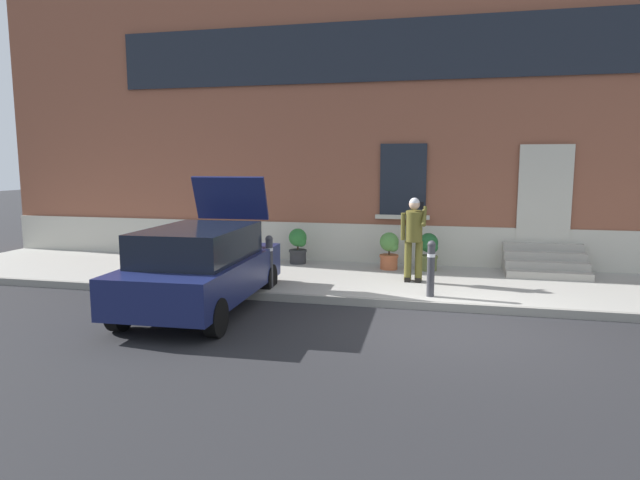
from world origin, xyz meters
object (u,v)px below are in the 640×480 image
(bollard_near_person, at_px, (431,266))
(planter_charcoal, at_px, (298,245))
(planter_olive, at_px, (429,251))
(hatchback_car_navy, at_px, (202,266))
(planter_terracotta, at_px, (389,250))
(bollard_far_left, at_px, (269,260))
(person_on_phone, at_px, (414,234))

(bollard_near_person, distance_m, planter_charcoal, 4.24)
(bollard_near_person, distance_m, planter_olive, 2.53)
(hatchback_car_navy, xyz_separation_m, planter_terracotta, (2.89, 3.81, -0.19))
(hatchback_car_navy, bearing_deg, planter_charcoal, 81.02)
(bollard_near_person, bearing_deg, planter_charcoal, 140.63)
(planter_charcoal, relative_size, planter_olive, 1.00)
(planter_terracotta, distance_m, planter_olive, 0.89)
(hatchback_car_navy, xyz_separation_m, planter_olive, (3.78, 3.88, -0.19))
(planter_terracotta, height_order, planter_olive, same)
(bollard_far_left, distance_m, person_on_phone, 2.99)
(hatchback_car_navy, bearing_deg, person_on_phone, 35.52)
(hatchback_car_navy, relative_size, person_on_phone, 2.35)
(bollard_far_left, relative_size, planter_charcoal, 1.22)
(bollard_near_person, xyz_separation_m, person_on_phone, (-0.40, 1.16, 0.44))
(hatchback_car_navy, height_order, bollard_far_left, hatchback_car_navy)
(bollard_far_left, height_order, person_on_phone, person_on_phone)
(bollard_far_left, bearing_deg, person_on_phone, 23.00)
(hatchback_car_navy, distance_m, bollard_near_person, 4.14)
(planter_terracotta, bearing_deg, person_on_phone, -64.23)
(person_on_phone, relative_size, planter_terracotta, 2.04)
(person_on_phone, height_order, planter_terracotta, person_on_phone)
(bollard_near_person, relative_size, planter_olive, 1.22)
(bollard_near_person, bearing_deg, person_on_phone, 108.87)
(person_on_phone, height_order, planter_olive, person_on_phone)
(bollard_near_person, distance_m, person_on_phone, 1.30)
(planter_charcoal, relative_size, planter_terracotta, 1.00)
(bollard_near_person, height_order, bollard_far_left, same)
(bollard_near_person, relative_size, planter_terracotta, 1.22)
(hatchback_car_navy, relative_size, bollard_near_person, 3.94)
(bollard_near_person, bearing_deg, hatchback_car_navy, -160.90)
(planter_charcoal, bearing_deg, bollard_far_left, -86.67)
(hatchback_car_navy, relative_size, planter_olive, 4.79)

